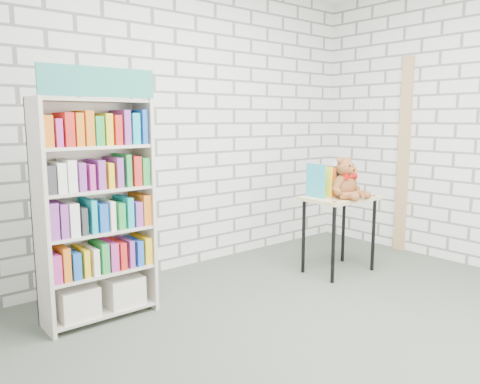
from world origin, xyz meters
TOP-DOWN VIEW (x-y plane):
  - ground at (0.00, 0.00)m, footprint 4.50×4.50m
  - room_shell at (0.00, 0.00)m, footprint 4.52×4.02m
  - bookshelf at (-1.10, 1.36)m, footprint 0.79×0.31m
  - display_table at (1.08, 0.90)m, footprint 0.69×0.49m
  - table_books at (1.09, 1.01)m, footprint 0.48×0.23m
  - teddy_bear at (1.03, 0.80)m, footprint 0.35×0.32m
  - door_trim at (2.23, 0.95)m, footprint 0.05×0.12m

SIDE VIEW (x-z plane):
  - ground at x=0.00m, z-range 0.00..0.00m
  - display_table at x=1.08m, z-range 0.26..0.99m
  - bookshelf at x=-1.10m, z-range -0.08..1.71m
  - table_books at x=1.09m, z-range 0.73..1.01m
  - teddy_bear at x=1.03m, z-range 0.69..1.07m
  - door_trim at x=2.23m, z-range 0.00..2.10m
  - room_shell at x=0.00m, z-range 0.38..3.19m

